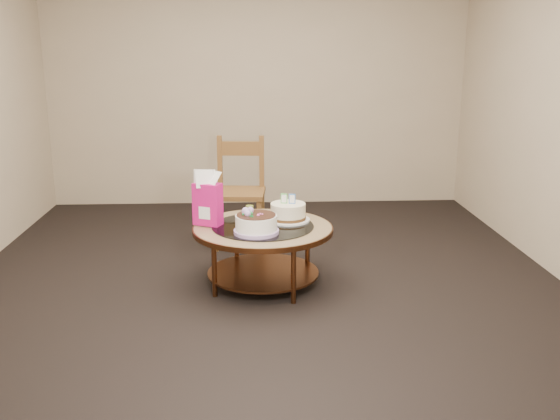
{
  "coord_description": "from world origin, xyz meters",
  "views": [
    {
      "loc": [
        -0.09,
        -4.33,
        1.73
      ],
      "look_at": [
        0.13,
        0.02,
        0.57
      ],
      "focal_mm": 40.0,
      "sensor_mm": 36.0,
      "label": 1
    }
  ],
  "objects_px": {
    "coffee_table": "(263,236)",
    "cream_cake": "(288,212)",
    "decorated_cake": "(256,225)",
    "dining_chair": "(240,191)",
    "gift_bag": "(208,198)"
  },
  "relations": [
    {
      "from": "decorated_cake",
      "to": "gift_bag",
      "type": "height_order",
      "value": "gift_bag"
    },
    {
      "from": "coffee_table",
      "to": "dining_chair",
      "type": "relative_size",
      "value": 1.08
    },
    {
      "from": "coffee_table",
      "to": "cream_cake",
      "type": "height_order",
      "value": "cream_cake"
    },
    {
      "from": "cream_cake",
      "to": "coffee_table",
      "type": "bearing_deg",
      "value": -135.31
    },
    {
      "from": "cream_cake",
      "to": "dining_chair",
      "type": "height_order",
      "value": "dining_chair"
    },
    {
      "from": "dining_chair",
      "to": "gift_bag",
      "type": "bearing_deg",
      "value": -97.82
    },
    {
      "from": "coffee_table",
      "to": "decorated_cake",
      "type": "bearing_deg",
      "value": -105.89
    },
    {
      "from": "decorated_cake",
      "to": "cream_cake",
      "type": "height_order",
      "value": "cream_cake"
    },
    {
      "from": "cream_cake",
      "to": "gift_bag",
      "type": "bearing_deg",
      "value": -161.75
    },
    {
      "from": "coffee_table",
      "to": "cream_cake",
      "type": "distance_m",
      "value": 0.27
    },
    {
      "from": "coffee_table",
      "to": "dining_chair",
      "type": "bearing_deg",
      "value": 100.13
    },
    {
      "from": "gift_bag",
      "to": "dining_chair",
      "type": "distance_m",
      "value": 1.0
    },
    {
      "from": "coffee_table",
      "to": "cream_cake",
      "type": "xyz_separation_m",
      "value": [
        0.19,
        0.13,
        0.14
      ]
    },
    {
      "from": "decorated_cake",
      "to": "cream_cake",
      "type": "relative_size",
      "value": 0.98
    },
    {
      "from": "coffee_table",
      "to": "gift_bag",
      "type": "relative_size",
      "value": 2.57
    }
  ]
}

